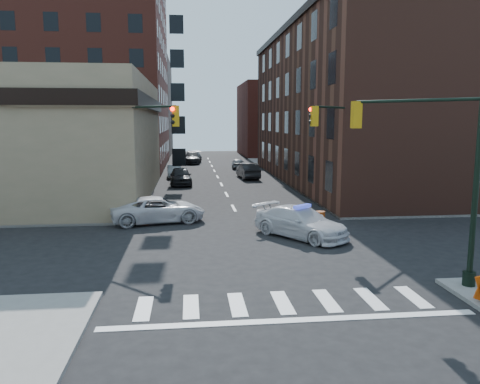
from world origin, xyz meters
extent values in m
plane|color=black|center=(0.00, 0.00, 0.00)|extent=(140.00, 140.00, 0.00)
cube|color=gray|center=(-23.00, 32.75, 0.07)|extent=(34.00, 54.50, 0.15)
cube|color=gray|center=(23.00, 32.75, 0.07)|extent=(34.00, 54.50, 0.15)
cube|color=#937F60|center=(-17.00, 16.50, 4.50)|extent=(22.00, 22.00, 9.00)
cube|color=maroon|center=(-18.50, 40.00, 12.00)|extent=(25.00, 25.00, 24.00)
cube|color=#502B20|center=(13.00, 22.50, 7.00)|extent=(14.00, 34.00, 14.00)
cube|color=brown|center=(-16.00, 62.00, 8.00)|extent=(20.00, 18.00, 16.00)
cube|color=maroon|center=(14.00, 58.00, 6.00)|extent=(16.00, 16.00, 12.00)
cylinder|color=black|center=(6.80, -6.30, 4.15)|extent=(0.20, 0.20, 8.00)
cylinder|color=black|center=(6.80, -6.30, 0.40)|extent=(0.44, 0.44, 0.50)
cylinder|color=black|center=(5.21, -4.71, 6.65)|extent=(3.27, 3.27, 0.12)
cube|color=#BF8C0C|center=(3.62, -3.12, 6.15)|extent=(0.35, 0.35, 1.05)
sphere|color=#FF0C05|center=(3.77, -2.96, 6.50)|extent=(0.22, 0.22, 0.22)
sphere|color=black|center=(3.77, -2.96, 6.17)|extent=(0.22, 0.22, 0.22)
sphere|color=black|center=(3.77, -2.96, 5.84)|extent=(0.22, 0.22, 0.22)
cylinder|color=black|center=(-6.80, 6.30, 4.15)|extent=(0.20, 0.20, 8.00)
cylinder|color=black|center=(-6.80, 6.30, 0.40)|extent=(0.44, 0.44, 0.50)
cylinder|color=black|center=(-5.21, 4.71, 6.65)|extent=(3.27, 3.27, 0.12)
cube|color=#BF8C0C|center=(-3.62, 3.12, 6.15)|extent=(0.35, 0.35, 1.05)
sphere|color=#FF0C05|center=(-3.77, 2.96, 6.50)|extent=(0.22, 0.22, 0.22)
sphere|color=black|center=(-3.77, 2.96, 6.17)|extent=(0.22, 0.22, 0.22)
sphere|color=black|center=(-3.77, 2.96, 5.84)|extent=(0.22, 0.22, 0.22)
cylinder|color=black|center=(6.80, 6.30, 4.15)|extent=(0.20, 0.20, 8.00)
cylinder|color=black|center=(6.80, 6.30, 0.40)|extent=(0.44, 0.44, 0.50)
cylinder|color=black|center=(5.21, 4.71, 6.65)|extent=(3.27, 3.27, 0.12)
cube|color=#BF8C0C|center=(3.62, 3.12, 6.15)|extent=(0.35, 0.35, 1.05)
sphere|color=#FF0C05|center=(3.46, 3.27, 6.50)|extent=(0.22, 0.22, 0.22)
sphere|color=black|center=(3.46, 3.27, 6.17)|extent=(0.22, 0.22, 0.22)
sphere|color=black|center=(3.46, 3.27, 5.84)|extent=(0.22, 0.22, 0.22)
cylinder|color=black|center=(7.50, 26.00, 1.45)|extent=(0.24, 0.24, 2.60)
sphere|color=#8C4A14|center=(7.50, 26.00, 3.50)|extent=(3.00, 3.00, 3.00)
cylinder|color=black|center=(7.50, 34.00, 1.45)|extent=(0.24, 0.24, 2.60)
sphere|color=#8C4A14|center=(7.50, 34.00, 3.50)|extent=(3.00, 3.00, 3.00)
imported|color=silver|center=(2.65, 1.72, 0.77)|extent=(4.92, 5.52, 1.54)
imported|color=silver|center=(-4.83, 6.10, 0.76)|extent=(5.89, 3.67, 1.52)
imported|color=black|center=(-3.77, 22.19, 0.81)|extent=(2.19, 4.88, 1.63)
imported|color=#9B9FA4|center=(-4.52, 27.84, 0.67)|extent=(1.65, 4.13, 1.34)
imported|color=black|center=(-2.50, 43.87, 0.82)|extent=(2.91, 5.84, 1.63)
imported|color=black|center=(3.05, 26.28, 0.79)|extent=(2.06, 4.92, 1.58)
imported|color=gray|center=(3.08, 36.49, 0.64)|extent=(1.77, 3.84, 1.28)
imported|color=black|center=(-10.82, 9.39, 0.94)|extent=(0.68, 0.67, 1.58)
imported|color=#2A241C|center=(-12.22, 6.00, 0.95)|extent=(0.83, 0.67, 1.61)
imported|color=#1F222F|center=(-11.00, 6.34, 1.05)|extent=(1.11, 0.59, 1.81)
cylinder|color=red|center=(4.23, 3.64, 0.47)|extent=(0.60, 0.60, 0.93)
cylinder|color=#EB5F0B|center=(-5.50, 5.60, 0.44)|extent=(0.50, 0.50, 0.88)
camera|label=1|loc=(-2.99, -21.19, 5.94)|focal=35.00mm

